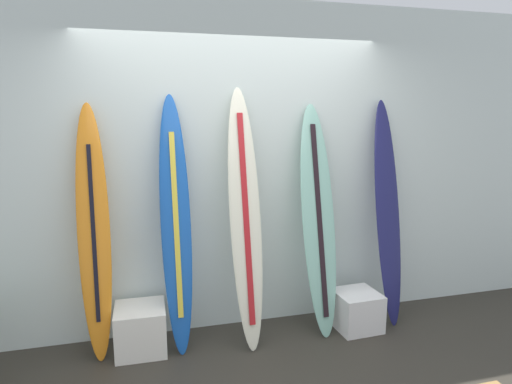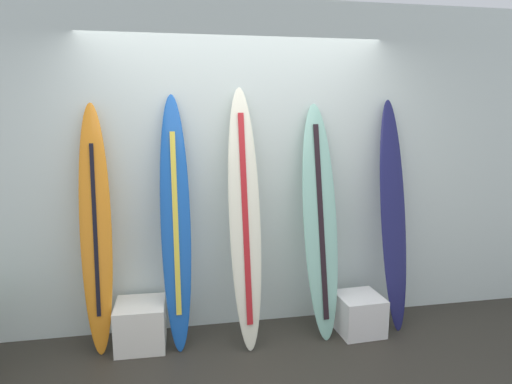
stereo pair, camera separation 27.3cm
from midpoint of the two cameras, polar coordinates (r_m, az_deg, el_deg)
wall_back at (r=3.92m, az=-5.06°, el=3.00°), size 7.20×0.20×2.80m
surfboard_sunset at (r=3.66m, az=-22.00°, el=-5.17°), size 0.25×0.35×1.97m
surfboard_cobalt at (r=3.60m, az=-12.33°, el=-4.30°), size 0.24×0.45×2.03m
surfboard_ivory at (r=3.61m, az=-3.54°, el=-3.58°), size 0.27×0.53×2.09m
surfboard_seafoam at (r=3.83m, az=5.94°, el=-3.58°), size 0.32×0.49×1.96m
surfboard_navy at (r=4.13m, az=14.64°, el=-2.84°), size 0.26×0.45×2.00m
display_block_left at (r=3.87m, az=-16.55°, el=-16.42°), size 0.40×0.40×0.37m
display_block_center at (r=4.14m, az=10.79°, el=-14.62°), size 0.39×0.39×0.33m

